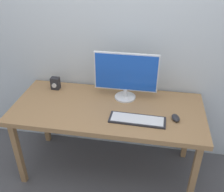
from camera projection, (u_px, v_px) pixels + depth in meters
ground_plane at (108, 167)px, 2.70m from camera, size 6.00×6.00×0.00m
wall_back at (116, 12)px, 2.28m from camera, size 3.15×0.04×3.00m
desk at (108, 113)px, 2.34m from camera, size 1.72×0.76×0.76m
monitor at (126, 75)px, 2.32m from camera, size 0.58×0.20×0.45m
keyboard_primary at (137, 120)px, 2.13m from camera, size 0.47×0.17×0.02m
mouse at (176, 118)px, 2.13m from camera, size 0.09×0.12×0.04m
audio_controller at (55, 83)px, 2.56m from camera, size 0.08×0.08×0.12m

